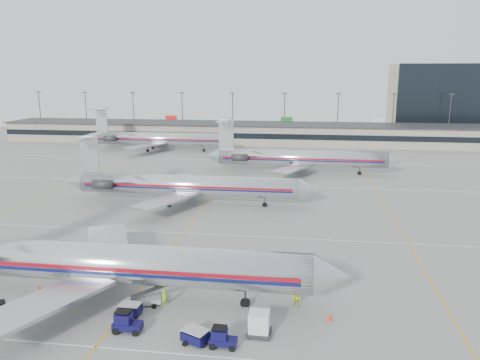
% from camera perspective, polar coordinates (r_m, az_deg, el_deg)
% --- Properties ---
extents(ground, '(260.00, 260.00, 0.00)m').
position_cam_1_polar(ground, '(56.76, -9.46, -9.71)').
color(ground, gray).
rests_on(ground, ground).
extents(apron_markings, '(160.00, 0.15, 0.02)m').
position_cam_1_polar(apron_markings, '(65.72, -6.87, -6.44)').
color(apron_markings, silver).
rests_on(apron_markings, ground).
extents(terminal, '(162.00, 17.00, 6.25)m').
position_cam_1_polar(terminal, '(149.92, 1.69, 5.75)').
color(terminal, gray).
rests_on(terminal, ground).
extents(light_mast_row, '(163.60, 0.40, 15.28)m').
position_cam_1_polar(light_mast_row, '(163.25, 2.25, 8.24)').
color(light_mast_row, '#38383D').
rests_on(light_mast_row, ground).
extents(distant_building, '(30.00, 20.00, 25.00)m').
position_cam_1_polar(distant_building, '(183.92, 22.65, 9.02)').
color(distant_building, tan).
rests_on(distant_building, ground).
extents(jet_foreground, '(48.93, 28.81, 12.81)m').
position_cam_1_polar(jet_foreground, '(48.75, -18.20, -9.35)').
color(jet_foreground, silver).
rests_on(jet_foreground, ground).
extents(jet_second_row, '(43.51, 25.62, 11.39)m').
position_cam_1_polar(jet_second_row, '(79.48, -7.00, -0.57)').
color(jet_second_row, silver).
rests_on(jet_second_row, ground).
extents(jet_third_row, '(43.36, 26.67, 11.86)m').
position_cam_1_polar(jet_third_row, '(104.21, 7.04, 2.70)').
color(jet_third_row, silver).
rests_on(jet_third_row, ground).
extents(jet_back_row, '(44.06, 27.10, 12.05)m').
position_cam_1_polar(jet_back_row, '(136.32, -10.14, 5.00)').
color(jet_back_row, silver).
rests_on(jet_back_row, ground).
extents(tug_center, '(2.44, 1.31, 1.98)m').
position_cam_1_polar(tug_center, '(42.76, -13.75, -16.50)').
color(tug_center, '#0C0A38').
rests_on(tug_center, ground).
extents(tug_right, '(2.21, 1.18, 1.78)m').
position_cam_1_polar(tug_right, '(39.74, -2.26, -18.70)').
color(tug_right, '#0C0A38').
rests_on(tug_right, ground).
extents(cart_inner, '(2.50, 2.18, 1.19)m').
position_cam_1_polar(cart_inner, '(40.50, -5.46, -18.39)').
color(cart_inner, '#0C0A38').
rests_on(cart_inner, ground).
extents(cart_outer, '(2.02, 1.43, 1.11)m').
position_cam_1_polar(cart_outer, '(45.41, -13.26, -15.08)').
color(cart_outer, '#0C0A38').
rests_on(cart_outer, ground).
extents(uld_container, '(2.06, 1.74, 2.14)m').
position_cam_1_polar(uld_container, '(41.09, 2.35, -17.12)').
color(uld_container, '#2D2D30').
rests_on(uld_container, ground).
extents(belt_loader, '(4.04, 2.17, 2.07)m').
position_cam_1_polar(belt_loader, '(46.88, -11.62, -14.11)').
color(belt_loader, '#9F9F9F').
rests_on(belt_loader, ground).
extents(ramp_worker_near, '(0.68, 0.72, 1.66)m').
position_cam_1_polar(ramp_worker_near, '(46.32, -9.19, -13.97)').
color(ramp_worker_near, '#9BEA16').
rests_on(ramp_worker_near, ground).
extents(ramp_worker_far, '(1.17, 1.07, 1.94)m').
position_cam_1_polar(ramp_worker_far, '(45.75, 6.92, -14.05)').
color(ramp_worker_far, '#B1CE13').
rests_on(ramp_worker_far, ground).
extents(cone_right, '(0.49, 0.49, 0.67)m').
position_cam_1_polar(cone_right, '(44.28, 10.83, -16.10)').
color(cone_right, '#F33108').
rests_on(cone_right, ground).
extents(cone_left, '(0.52, 0.52, 0.58)m').
position_cam_1_polar(cone_left, '(53.02, -23.28, -11.97)').
color(cone_left, '#F33108').
rests_on(cone_left, ground).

